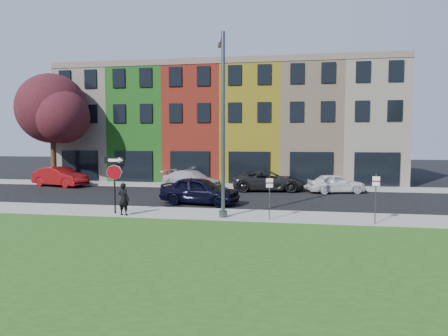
% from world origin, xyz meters
% --- Properties ---
extents(ground, '(120.00, 120.00, 0.00)m').
position_xyz_m(ground, '(0.00, 0.00, 0.00)').
color(ground, black).
rests_on(ground, ground).
extents(sidewalk_near, '(40.00, 3.00, 0.12)m').
position_xyz_m(sidewalk_near, '(2.00, 3.00, 0.06)').
color(sidewalk_near, gray).
rests_on(sidewalk_near, ground).
extents(sidewalk_far, '(40.00, 2.40, 0.12)m').
position_xyz_m(sidewalk_far, '(-3.00, 15.00, 0.06)').
color(sidewalk_far, gray).
rests_on(sidewalk_far, ground).
extents(rowhouse_block, '(30.00, 10.12, 10.00)m').
position_xyz_m(rowhouse_block, '(-2.50, 21.18, 4.99)').
color(rowhouse_block, '#BDB39C').
rests_on(rowhouse_block, ground).
extents(stop_sign, '(1.05, 0.14, 2.85)m').
position_xyz_m(stop_sign, '(-5.31, 2.28, 2.16)').
color(stop_sign, black).
rests_on(stop_sign, sidewalk_near).
extents(man, '(0.73, 0.61, 1.60)m').
position_xyz_m(man, '(-4.67, 1.90, 0.92)').
color(man, black).
rests_on(man, sidewalk_near).
extents(sedan_near, '(3.54, 5.39, 1.61)m').
position_xyz_m(sedan_near, '(-1.88, 6.46, 0.81)').
color(sedan_near, black).
rests_on(sedan_near, ground).
extents(parked_car_red, '(4.07, 5.60, 1.57)m').
position_xyz_m(parked_car_red, '(-15.01, 13.04, 0.78)').
color(parked_car_red, maroon).
rests_on(parked_car_red, ground).
extents(parked_car_silver, '(5.46, 6.34, 1.43)m').
position_xyz_m(parked_car_silver, '(-4.07, 13.12, 0.72)').
color(parked_car_silver, '#B0B1B5').
rests_on(parked_car_silver, ground).
extents(parked_car_dark, '(3.62, 5.90, 1.49)m').
position_xyz_m(parked_car_dark, '(1.79, 13.09, 0.75)').
color(parked_car_dark, black).
rests_on(parked_car_dark, ground).
extents(parked_car_white, '(3.68, 4.84, 1.36)m').
position_xyz_m(parked_car_white, '(6.58, 12.75, 0.68)').
color(parked_car_white, white).
rests_on(parked_car_white, ground).
extents(street_lamp, '(0.87, 2.54, 8.73)m').
position_xyz_m(street_lamp, '(0.18, 2.44, 4.52)').
color(street_lamp, '#474A4C').
rests_on(street_lamp, sidewalk_near).
extents(parking_sign_a, '(0.32, 0.11, 2.00)m').
position_xyz_m(parking_sign_a, '(2.44, 2.02, 1.38)').
color(parking_sign_a, '#474A4C').
rests_on(parking_sign_a, sidewalk_near).
extents(parking_sign_b, '(0.30, 0.15, 2.21)m').
position_xyz_m(parking_sign_b, '(7.11, 1.89, 1.50)').
color(parking_sign_b, '#474A4C').
rests_on(parking_sign_b, sidewalk_near).
extents(tree_purple, '(6.91, 6.04, 9.10)m').
position_xyz_m(tree_purple, '(-16.17, 14.25, 6.19)').
color(tree_purple, black).
rests_on(tree_purple, sidewalk_far).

